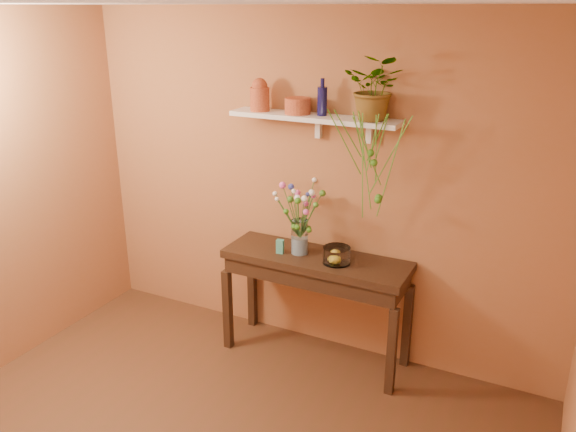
{
  "coord_description": "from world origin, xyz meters",
  "views": [
    {
      "loc": [
        1.77,
        -1.99,
        2.69
      ],
      "look_at": [
        0.0,
        1.55,
        1.25
      ],
      "focal_mm": 36.15,
      "sensor_mm": 36.0,
      "label": 1
    }
  ],
  "objects_px": {
    "sideboard": "(316,271)",
    "terracotta_jug": "(260,95)",
    "bouquet": "(301,203)",
    "glass_bowl": "(337,256)",
    "spider_plant": "(376,88)",
    "blue_bottle": "(322,100)",
    "glass_vase": "(300,239)"
  },
  "relations": [
    {
      "from": "blue_bottle",
      "to": "glass_vase",
      "type": "bearing_deg",
      "value": -126.66
    },
    {
      "from": "sideboard",
      "to": "glass_bowl",
      "type": "distance_m",
      "value": 0.26
    },
    {
      "from": "blue_bottle",
      "to": "glass_bowl",
      "type": "relative_size",
      "value": 1.29
    },
    {
      "from": "spider_plant",
      "to": "bouquet",
      "type": "relative_size",
      "value": 0.99
    },
    {
      "from": "terracotta_jug",
      "to": "blue_bottle",
      "type": "bearing_deg",
      "value": 3.79
    },
    {
      "from": "sideboard",
      "to": "glass_bowl",
      "type": "xyz_separation_m",
      "value": [
        0.18,
        -0.04,
        0.19
      ]
    },
    {
      "from": "sideboard",
      "to": "spider_plant",
      "type": "relative_size",
      "value": 3.24
    },
    {
      "from": "glass_vase",
      "to": "glass_bowl",
      "type": "xyz_separation_m",
      "value": [
        0.33,
        -0.04,
        -0.06
      ]
    },
    {
      "from": "bouquet",
      "to": "glass_bowl",
      "type": "relative_size",
      "value": 2.18
    },
    {
      "from": "glass_bowl",
      "to": "bouquet",
      "type": "bearing_deg",
      "value": 172.92
    },
    {
      "from": "sideboard",
      "to": "terracotta_jug",
      "type": "bearing_deg",
      "value": 168.64
    },
    {
      "from": "spider_plant",
      "to": "terracotta_jug",
      "type": "bearing_deg",
      "value": -178.86
    },
    {
      "from": "sideboard",
      "to": "glass_vase",
      "type": "xyz_separation_m",
      "value": [
        -0.14,
        -0.0,
        0.24
      ]
    },
    {
      "from": "spider_plant",
      "to": "glass_vase",
      "type": "relative_size",
      "value": 1.64
    },
    {
      "from": "blue_bottle",
      "to": "terracotta_jug",
      "type": "bearing_deg",
      "value": -176.21
    },
    {
      "from": "terracotta_jug",
      "to": "glass_bowl",
      "type": "height_order",
      "value": "terracotta_jug"
    },
    {
      "from": "blue_bottle",
      "to": "spider_plant",
      "type": "xyz_separation_m",
      "value": [
        0.4,
        -0.02,
        0.12
      ]
    },
    {
      "from": "glass_vase",
      "to": "terracotta_jug",
      "type": "bearing_deg",
      "value": 164.59
    },
    {
      "from": "bouquet",
      "to": "glass_bowl",
      "type": "distance_m",
      "value": 0.48
    },
    {
      "from": "blue_bottle",
      "to": "glass_vase",
      "type": "height_order",
      "value": "blue_bottle"
    },
    {
      "from": "sideboard",
      "to": "blue_bottle",
      "type": "distance_m",
      "value": 1.3
    },
    {
      "from": "sideboard",
      "to": "bouquet",
      "type": "relative_size",
      "value": 3.23
    },
    {
      "from": "terracotta_jug",
      "to": "bouquet",
      "type": "relative_size",
      "value": 0.55
    },
    {
      "from": "sideboard",
      "to": "terracotta_jug",
      "type": "relative_size",
      "value": 5.89
    },
    {
      "from": "glass_vase",
      "to": "bouquet",
      "type": "xyz_separation_m",
      "value": [
        0.01,
        -0.0,
        0.29
      ]
    },
    {
      "from": "bouquet",
      "to": "glass_bowl",
      "type": "xyz_separation_m",
      "value": [
        0.32,
        -0.04,
        -0.35
      ]
    },
    {
      "from": "blue_bottle",
      "to": "glass_vase",
      "type": "relative_size",
      "value": 0.98
    },
    {
      "from": "sideboard",
      "to": "glass_vase",
      "type": "height_order",
      "value": "glass_vase"
    },
    {
      "from": "glass_vase",
      "to": "glass_bowl",
      "type": "bearing_deg",
      "value": -7.07
    },
    {
      "from": "spider_plant",
      "to": "bouquet",
      "type": "height_order",
      "value": "spider_plant"
    },
    {
      "from": "terracotta_jug",
      "to": "bouquet",
      "type": "xyz_separation_m",
      "value": [
        0.4,
        -0.11,
        -0.76
      ]
    },
    {
      "from": "sideboard",
      "to": "blue_bottle",
      "type": "height_order",
      "value": "blue_bottle"
    }
  ]
}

